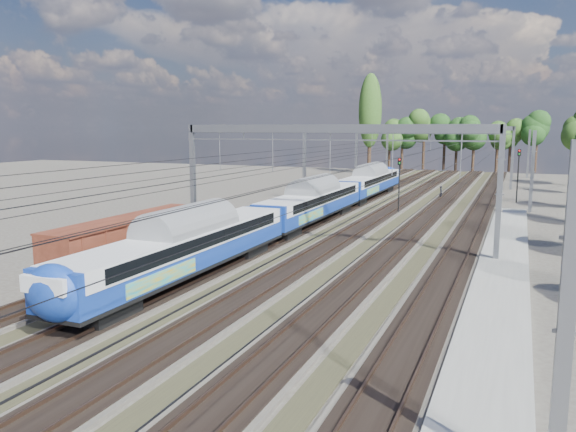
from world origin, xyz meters
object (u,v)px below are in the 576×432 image
at_px(emu_train, 312,198).
at_px(freight_boxcar, 131,240).
at_px(worker, 441,193).
at_px(signal_far, 518,169).
at_px(signal_near, 399,179).

distance_m(emu_train, freight_boxcar, 20.23).
xyz_separation_m(emu_train, worker, (8.26, 23.70, -1.70)).
bearing_deg(worker, signal_far, -101.80).
relative_size(emu_train, freight_boxcar, 4.95).
relative_size(emu_train, worker, 36.99).
xyz_separation_m(emu_train, freight_boxcar, (-4.50, -19.72, -0.56)).
relative_size(freight_boxcar, worker, 7.47).
height_order(emu_train, freight_boxcar, emu_train).
distance_m(signal_near, signal_far, 17.89).
relative_size(worker, signal_far, 0.27).
distance_m(emu_train, signal_near, 11.84).
height_order(freight_boxcar, signal_far, signal_far).
bearing_deg(worker, emu_train, 145.23).
bearing_deg(freight_boxcar, worker, 73.62).
xyz_separation_m(freight_boxcar, signal_far, (21.42, 43.99, 1.99)).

